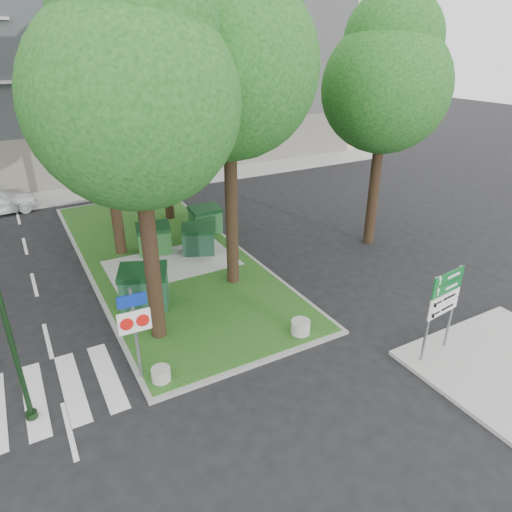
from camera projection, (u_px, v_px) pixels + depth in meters
ground at (241, 369)px, 12.55m from camera, size 120.00×120.00×0.00m
median_island at (164, 255)px, 19.06m from camera, size 6.00×16.00×0.12m
median_kerb at (164, 255)px, 19.06m from camera, size 6.30×16.30×0.10m
sidewalk_corner at (508, 365)px, 12.62m from camera, size 5.00×4.00×0.12m
building_sidewalk at (98, 191)px, 27.13m from camera, size 42.00×3.00×0.12m
zebra_crossing at (90, 381)px, 12.08m from camera, size 5.00×3.00×0.01m
apartment_building at (56, 44)px, 29.66m from camera, size 41.00×12.00×16.00m
tree_median_near_left at (135, 81)px, 10.82m from camera, size 5.20×5.20×10.53m
tree_median_near_right at (229, 48)px, 13.65m from camera, size 5.60×5.60×11.46m
tree_median_mid at (100, 78)px, 16.32m from camera, size 4.80×4.80×9.99m
tree_median_far at (156, 37)px, 19.52m from camera, size 5.80×5.80×11.93m
tree_street_right at (388, 75)px, 17.56m from camera, size 5.00×5.00×10.06m
dumpster_a at (144, 288)px, 15.02m from camera, size 1.84×1.59×1.43m
dumpster_b at (154, 239)px, 18.92m from camera, size 1.53×1.22×1.27m
dumpster_c at (198, 239)px, 18.90m from camera, size 1.60×1.39×1.24m
dumpster_d at (205, 220)px, 20.93m from camera, size 1.38×0.97×1.28m
bollard_left at (161, 374)px, 11.89m from camera, size 0.50×0.50×0.36m
bollard_right at (301, 327)px, 13.81m from camera, size 0.59×0.59×0.42m
bollard_mid at (161, 287)px, 16.10m from camera, size 0.54×0.54×0.39m
litter_bin at (196, 214)px, 22.29m from camera, size 0.46×0.46×0.80m
street_lamp at (1, 306)px, 9.58m from camera, size 0.40×0.40×4.98m
traffic_sign_pole at (134, 323)px, 11.42m from camera, size 0.83×0.09×2.77m
directional_sign at (443, 300)px, 12.29m from camera, size 1.29×0.22×2.59m
car_silver at (160, 169)px, 29.50m from camera, size 4.12×1.56×1.34m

